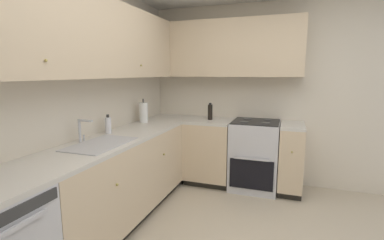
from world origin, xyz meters
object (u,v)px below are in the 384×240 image
Objects in this scene: paper_towel_roll at (144,112)px; oil_bottle at (210,112)px; soap_bottle at (108,125)px; oven_range at (255,154)px.

paper_towel_roll reaches higher than oil_bottle.
paper_towel_roll is at bearing -1.55° from soap_bottle.
soap_bottle is at bearing 131.60° from oven_range.
oven_range is at bearing -88.27° from oil_bottle.
oil_bottle is at bearing -57.02° from paper_towel_roll.
oven_range is 5.14× the size of soap_bottle.
oil_bottle is at bearing 91.73° from oven_range.
soap_bottle is (-1.26, 1.42, 0.54)m from oven_range.
oven_range is 1.97m from soap_bottle.
soap_bottle is at bearing 178.45° from paper_towel_roll.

